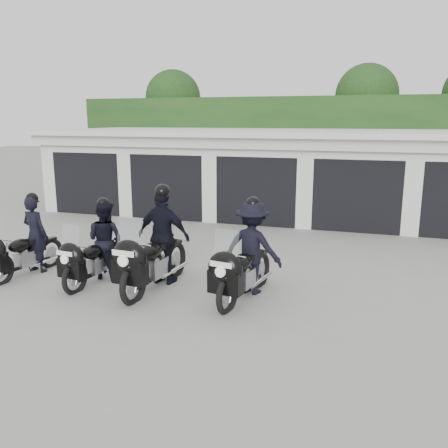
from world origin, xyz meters
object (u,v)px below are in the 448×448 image
(police_bike_b, at_px, (100,246))
(police_bike_d, at_px, (249,253))
(police_bike_a, at_px, (25,243))
(police_bike_c, at_px, (159,243))

(police_bike_b, xyz_separation_m, police_bike_d, (3.21, 0.10, 0.08))
(police_bike_a, xyz_separation_m, police_bike_d, (4.97, 0.28, 0.11))
(police_bike_c, distance_m, police_bike_d, 1.88)
(police_bike_c, xyz_separation_m, police_bike_d, (1.87, 0.05, -0.07))
(police_bike_a, xyz_separation_m, police_bike_c, (3.10, 0.23, 0.18))
(police_bike_a, height_order, police_bike_b, police_bike_a)
(police_bike_b, relative_size, police_bike_d, 0.92)
(police_bike_d, bearing_deg, police_bike_b, -168.49)
(police_bike_a, bearing_deg, police_bike_b, 14.02)
(police_bike_a, bearing_deg, police_bike_d, 11.44)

